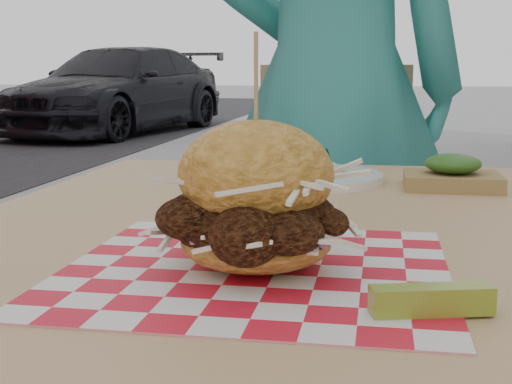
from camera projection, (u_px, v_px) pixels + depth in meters
diner at (332, 86)px, 1.75m from camera, size 0.66×0.44×1.79m
car_dark at (119, 90)px, 10.54m from camera, size 2.57×4.63×1.27m
patio_table at (270, 292)px, 0.86m from camera, size 0.80×1.20×0.75m
patio_chair at (333, 213)px, 1.94m from camera, size 0.45×0.46×0.95m
paper_liner at (256, 269)px, 0.68m from camera, size 0.36×0.36×0.00m
sandwich at (256, 205)px, 0.67m from camera, size 0.19×0.19×0.22m
pickle_spear at (432, 300)px, 0.55m from camera, size 0.10×0.05×0.02m
place_setting at (303, 177)px, 1.21m from camera, size 0.27×0.27×0.02m
kraft_tray at (452, 174)px, 1.14m from camera, size 0.15×0.12×0.06m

